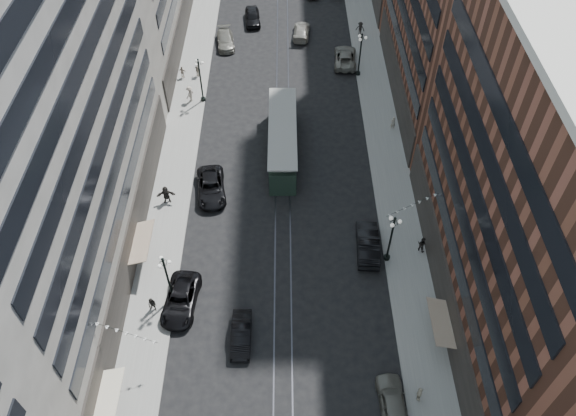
{
  "coord_description": "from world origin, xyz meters",
  "views": [
    {
      "loc": [
        0.24,
        2.12,
        40.08
      ],
      "look_at": [
        0.47,
        33.7,
        5.0
      ],
      "focal_mm": 35.0,
      "sensor_mm": 36.0,
      "label": 1
    }
  ],
  "objects_px": {
    "car_8": "(225,40)",
    "car_11": "(345,57)",
    "car_5": "(241,335)",
    "pedestrian_extra_1": "(197,70)",
    "lamppost_sw_far": "(168,278)",
    "car_extra_0": "(301,31)",
    "lamppost_sw_mid": "(200,79)",
    "car_13": "(252,17)",
    "car_4": "(393,404)",
    "pedestrian_4": "(419,394)",
    "pedestrian_5": "(166,195)",
    "lamppost_se_far": "(391,237)",
    "pedestrian_2": "(152,305)",
    "pedestrian_9": "(360,28)",
    "car_7": "(211,187)",
    "car_10": "(368,244)",
    "pedestrian_6": "(182,72)",
    "pedestrian_7": "(422,244)",
    "streetcar": "(283,141)",
    "car_2": "(181,300)",
    "pedestrian_8": "(393,123)",
    "pedestrian_extra_0": "(190,94)",
    "lamppost_se_mid": "(360,53)"
  },
  "relations": [
    {
      "from": "car_8",
      "to": "car_11",
      "type": "relative_size",
      "value": 0.91
    },
    {
      "from": "car_5",
      "to": "pedestrian_extra_1",
      "type": "distance_m",
      "value": 36.29
    },
    {
      "from": "lamppost_sw_far",
      "to": "car_extra_0",
      "type": "xyz_separation_m",
      "value": [
        11.7,
        41.02,
        -2.35
      ]
    },
    {
      "from": "lamppost_sw_mid",
      "to": "car_8",
      "type": "bearing_deg",
      "value": 81.38
    },
    {
      "from": "car_13",
      "to": "car_4",
      "type": "bearing_deg",
      "value": -82.62
    },
    {
      "from": "car_5",
      "to": "pedestrian_4",
      "type": "height_order",
      "value": "pedestrian_4"
    },
    {
      "from": "car_5",
      "to": "pedestrian_5",
      "type": "bearing_deg",
      "value": 118.24
    },
    {
      "from": "car_5",
      "to": "pedestrian_5",
      "type": "distance_m",
      "value": 16.8
    },
    {
      "from": "lamppost_se_far",
      "to": "car_extra_0",
      "type": "height_order",
      "value": "lamppost_se_far"
    },
    {
      "from": "pedestrian_2",
      "to": "pedestrian_9",
      "type": "distance_m",
      "value": 47.06
    },
    {
      "from": "car_7",
      "to": "car_8",
      "type": "relative_size",
      "value": 1.11
    },
    {
      "from": "car_5",
      "to": "car_4",
      "type": "bearing_deg",
      "value": -26.59
    },
    {
      "from": "car_10",
      "to": "pedestrian_6",
      "type": "relative_size",
      "value": 3.46
    },
    {
      "from": "car_7",
      "to": "pedestrian_7",
      "type": "distance_m",
      "value": 20.69
    },
    {
      "from": "pedestrian_4",
      "to": "pedestrian_5",
      "type": "height_order",
      "value": "pedestrian_5"
    },
    {
      "from": "lamppost_sw_mid",
      "to": "pedestrian_5",
      "type": "distance_m",
      "value": 16.22
    },
    {
      "from": "streetcar",
      "to": "car_10",
      "type": "distance_m",
      "value": 15.11
    },
    {
      "from": "lamppost_se_far",
      "to": "car_4",
      "type": "bearing_deg",
      "value": -95.55
    },
    {
      "from": "car_5",
      "to": "car_11",
      "type": "distance_m",
      "value": 40.11
    },
    {
      "from": "car_2",
      "to": "car_8",
      "type": "height_order",
      "value": "car_2"
    },
    {
      "from": "car_2",
      "to": "car_7",
      "type": "relative_size",
      "value": 0.97
    },
    {
      "from": "pedestrian_8",
      "to": "pedestrian_9",
      "type": "distance_m",
      "value": 19.32
    },
    {
      "from": "lamppost_sw_mid",
      "to": "pedestrian_extra_0",
      "type": "relative_size",
      "value": 2.84
    },
    {
      "from": "car_extra_0",
      "to": "pedestrian_extra_1",
      "type": "bearing_deg",
      "value": 41.31
    },
    {
      "from": "pedestrian_4",
      "to": "pedestrian_5",
      "type": "relative_size",
      "value": 0.81
    },
    {
      "from": "lamppost_se_far",
      "to": "pedestrian_2",
      "type": "height_order",
      "value": "lamppost_se_far"
    },
    {
      "from": "car_13",
      "to": "pedestrian_9",
      "type": "distance_m",
      "value": 14.75
    },
    {
      "from": "streetcar",
      "to": "pedestrian_9",
      "type": "distance_m",
      "value": 25.1
    },
    {
      "from": "lamppost_se_far",
      "to": "pedestrian_extra_0",
      "type": "height_order",
      "value": "lamppost_se_far"
    },
    {
      "from": "streetcar",
      "to": "pedestrian_extra_0",
      "type": "distance_m",
      "value": 13.79
    },
    {
      "from": "lamppost_se_mid",
      "to": "pedestrian_8",
      "type": "distance_m",
      "value": 10.8
    },
    {
      "from": "lamppost_se_far",
      "to": "car_4",
      "type": "relative_size",
      "value": 1.15
    },
    {
      "from": "pedestrian_2",
      "to": "pedestrian_extra_1",
      "type": "xyz_separation_m",
      "value": [
        0.36,
        32.93,
        0.09
      ]
    },
    {
      "from": "car_7",
      "to": "car_10",
      "type": "height_order",
      "value": "car_10"
    },
    {
      "from": "car_11",
      "to": "pedestrian_extra_0",
      "type": "height_order",
      "value": "pedestrian_extra_0"
    },
    {
      "from": "pedestrian_5",
      "to": "pedestrian_6",
      "type": "height_order",
      "value": "pedestrian_5"
    },
    {
      "from": "car_13",
      "to": "lamppost_sw_far",
      "type": "bearing_deg",
      "value": -101.68
    },
    {
      "from": "car_11",
      "to": "pedestrian_7",
      "type": "xyz_separation_m",
      "value": [
        4.54,
        -29.81,
        0.19
      ]
    },
    {
      "from": "streetcar",
      "to": "pedestrian_2",
      "type": "relative_size",
      "value": 8.43
    },
    {
      "from": "lamppost_se_far",
      "to": "car_7",
      "type": "height_order",
      "value": "lamppost_se_far"
    },
    {
      "from": "pedestrian_4",
      "to": "car_11",
      "type": "distance_m",
      "value": 43.61
    },
    {
      "from": "lamppost_se_mid",
      "to": "pedestrian_9",
      "type": "bearing_deg",
      "value": 83.42
    },
    {
      "from": "streetcar",
      "to": "car_7",
      "type": "relative_size",
      "value": 2.24
    },
    {
      "from": "car_7",
      "to": "pedestrian_5",
      "type": "relative_size",
      "value": 2.99
    },
    {
      "from": "pedestrian_extra_0",
      "to": "pedestrian_6",
      "type": "bearing_deg",
      "value": -135.97
    },
    {
      "from": "streetcar",
      "to": "pedestrian_6",
      "type": "relative_size",
      "value": 8.31
    },
    {
      "from": "car_11",
      "to": "pedestrian_extra_1",
      "type": "bearing_deg",
      "value": 13.49
    },
    {
      "from": "pedestrian_extra_1",
      "to": "pedestrian_4",
      "type": "bearing_deg",
      "value": 160.55
    },
    {
      "from": "streetcar",
      "to": "car_2",
      "type": "distance_m",
      "value": 20.54
    },
    {
      "from": "car_5",
      "to": "car_extra_0",
      "type": "height_order",
      "value": "car_extra_0"
    }
  ]
}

